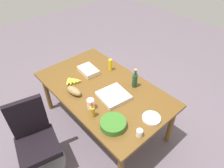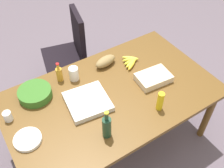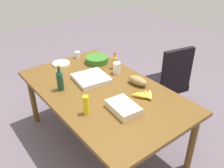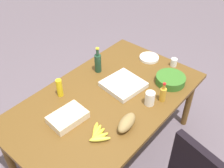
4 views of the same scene
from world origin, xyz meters
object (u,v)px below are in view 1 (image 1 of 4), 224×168
at_px(banana_bunch, 72,81).
at_px(paper_cup, 139,133).
at_px(conference_table, 103,92).
at_px(salad_bowl, 113,124).
at_px(dressing_bottle, 92,111).
at_px(office_chair, 38,145).
at_px(bread_loaf, 74,91).
at_px(wine_bottle, 135,80).
at_px(paper_plate_stack, 151,118).
at_px(mayo_jar, 91,104).
at_px(sheet_cake, 88,70).
at_px(pizza_box, 113,96).
at_px(mustard_bottle, 110,65).

relative_size(banana_bunch, paper_cup, 2.52).
height_order(conference_table, salad_bowl, salad_bowl).
xyz_separation_m(salad_bowl, dressing_bottle, (-0.28, -0.08, 0.04)).
xyz_separation_m(conference_table, office_chair, (-0.03, -1.06, -0.30)).
height_order(bread_loaf, paper_cup, bread_loaf).
bearing_deg(paper_cup, wine_bottle, 136.97).
bearing_deg(paper_plate_stack, mayo_jar, -145.85).
relative_size(wine_bottle, sheet_cake, 0.91).
bearing_deg(bread_loaf, pizza_box, 41.21).
height_order(banana_bunch, salad_bowl, salad_bowl).
bearing_deg(conference_table, pizza_box, -4.31).
bearing_deg(bread_loaf, mustard_bottle, 97.32).
relative_size(pizza_box, mayo_jar, 2.60).
xyz_separation_m(conference_table, wine_bottle, (0.27, 0.35, 0.18)).
xyz_separation_m(banana_bunch, salad_bowl, (0.99, -0.09, 0.02)).
bearing_deg(dressing_bottle, mayo_jar, 152.20).
xyz_separation_m(pizza_box, salad_bowl, (0.36, -0.33, 0.02)).
xyz_separation_m(wine_bottle, banana_bunch, (-0.67, -0.61, -0.09)).
height_order(mustard_bottle, pizza_box, mustard_bottle).
relative_size(bread_loaf, paper_plate_stack, 1.09).
distance_m(wine_bottle, sheet_cake, 0.76).
distance_m(wine_bottle, bread_loaf, 0.84).
bearing_deg(mustard_bottle, mayo_jar, -57.96).
xyz_separation_m(office_chair, bread_loaf, (-0.13, 0.69, 0.42)).
distance_m(conference_table, mayo_jar, 0.43).
distance_m(office_chair, paper_cup, 1.31).
distance_m(office_chair, mustard_bottle, 1.51).
bearing_deg(office_chair, conference_table, 88.19).
bearing_deg(dressing_bottle, bread_loaf, 173.55).
xyz_separation_m(banana_bunch, bread_loaf, (0.24, -0.12, 0.03)).
height_order(wine_bottle, paper_plate_stack, wine_bottle).
relative_size(conference_table, banana_bunch, 8.59).
height_order(pizza_box, paper_cup, paper_cup).
xyz_separation_m(pizza_box, bread_loaf, (-0.40, -0.35, 0.03)).
height_order(conference_table, paper_plate_stack, paper_plate_stack).
distance_m(salad_bowl, bread_loaf, 0.76).
xyz_separation_m(office_chair, paper_cup, (0.91, 0.84, 0.41)).
relative_size(sheet_cake, mayo_jar, 2.31).
bearing_deg(bread_loaf, banana_bunch, 153.89).
bearing_deg(office_chair, paper_cup, 42.48).
xyz_separation_m(mustard_bottle, salad_bowl, (0.85, -0.71, -0.05)).
height_order(conference_table, pizza_box, pizza_box).
xyz_separation_m(conference_table, paper_cup, (0.88, -0.22, 0.12)).
relative_size(mayo_jar, paper_cup, 1.54).
xyz_separation_m(salad_bowl, paper_cup, (0.28, 0.13, 0.00)).
distance_m(banana_bunch, dressing_bottle, 0.74).
bearing_deg(salad_bowl, bread_loaf, -178.26).
height_order(office_chair, bread_loaf, office_chair).
distance_m(pizza_box, mayo_jar, 0.35).
bearing_deg(dressing_bottle, salad_bowl, 15.44).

